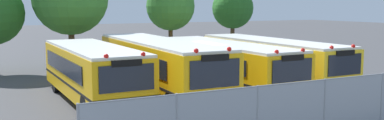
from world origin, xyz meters
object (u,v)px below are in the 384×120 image
tree_3 (232,8)px  school_bus_0 (93,71)px  school_bus_2 (225,64)px  school_bus_1 (158,65)px  school_bus_3 (270,59)px  tree_2 (172,5)px

tree_3 → school_bus_0: bearing=-141.7°
school_bus_0 → school_bus_2: school_bus_0 is taller
school_bus_1 → school_bus_3: bearing=-178.3°
school_bus_0 → tree_3: 18.29m
school_bus_0 → school_bus_2: (6.64, -0.39, -0.04)m
school_bus_1 → tree_2: (4.99, 9.49, 2.87)m
school_bus_2 → tree_2: tree_2 is taller
school_bus_1 → tree_3: 15.99m
tree_2 → school_bus_0: bearing=-130.7°
school_bus_0 → tree_2: bearing=-131.7°
school_bus_3 → tree_2: bearing=-80.6°
school_bus_0 → tree_3: (14.21, 11.21, 2.65)m
school_bus_2 → school_bus_3: school_bus_3 is taller
school_bus_2 → tree_2: (1.50, 9.85, 2.98)m
tree_2 → tree_3: bearing=16.1°
school_bus_0 → tree_2: size_ratio=1.58×
school_bus_0 → tree_2: tree_2 is taller
school_bus_3 → school_bus_1: bearing=0.1°
school_bus_1 → tree_3: bearing=-133.8°
school_bus_2 → school_bus_3: bearing=-173.1°
school_bus_1 → school_bus_2: size_ratio=1.10×
school_bus_2 → tree_3: size_ratio=1.83×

